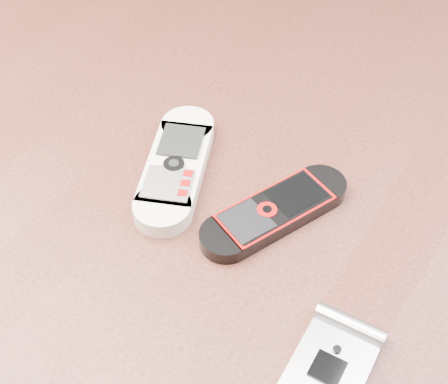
{
  "coord_description": "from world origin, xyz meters",
  "views": [
    {
      "loc": [
        0.18,
        -0.28,
        1.12
      ],
      "look_at": [
        0.01,
        0.0,
        0.76
      ],
      "focal_mm": 50.0,
      "sensor_mm": 36.0,
      "label": 1
    }
  ],
  "objects_px": {
    "motorola_razr": "(325,377)",
    "table": "(219,275)",
    "nokia_white": "(176,166)",
    "nokia_black_red": "(275,211)"
  },
  "relations": [
    {
      "from": "table",
      "to": "nokia_white",
      "type": "xyz_separation_m",
      "value": [
        -0.04,
        0.01,
        0.11
      ]
    },
    {
      "from": "table",
      "to": "motorola_razr",
      "type": "height_order",
      "value": "motorola_razr"
    },
    {
      "from": "nokia_white",
      "to": "table",
      "type": "bearing_deg",
      "value": -29.04
    },
    {
      "from": "table",
      "to": "nokia_white",
      "type": "bearing_deg",
      "value": 173.42
    },
    {
      "from": "table",
      "to": "nokia_white",
      "type": "distance_m",
      "value": 0.12
    },
    {
      "from": "motorola_razr",
      "to": "table",
      "type": "bearing_deg",
      "value": 143.02
    },
    {
      "from": "table",
      "to": "nokia_black_red",
      "type": "height_order",
      "value": "nokia_black_red"
    },
    {
      "from": "table",
      "to": "motorola_razr",
      "type": "bearing_deg",
      "value": -34.85
    },
    {
      "from": "nokia_white",
      "to": "motorola_razr",
      "type": "xyz_separation_m",
      "value": [
        0.18,
        -0.1,
        -0.0
      ]
    },
    {
      "from": "nokia_black_red",
      "to": "motorola_razr",
      "type": "xyz_separation_m",
      "value": [
        0.09,
        -0.1,
        0.0
      ]
    }
  ]
}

